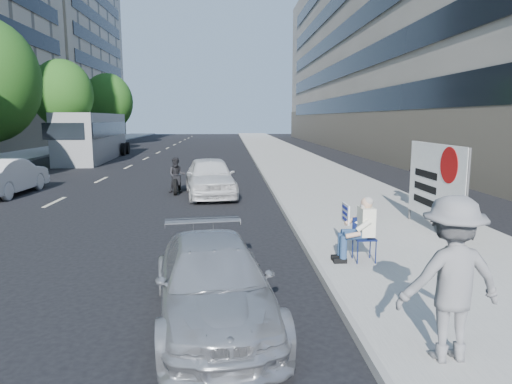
{
  "coord_description": "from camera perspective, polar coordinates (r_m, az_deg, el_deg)",
  "views": [
    {
      "loc": [
        -0.24,
        -8.4,
        2.96
      ],
      "look_at": [
        0.33,
        1.47,
        1.36
      ],
      "focal_mm": 32.0,
      "sensor_mm": 36.0,
      "label": 1
    }
  ],
  "objects": [
    {
      "name": "near_sidewalk",
      "position": [
        28.86,
        5.18,
        3.42
      ],
      "size": [
        5.0,
        120.0,
        0.15
      ],
      "primitive_type": "cube",
      "color": "gray",
      "rests_on": "ground"
    },
    {
      "name": "parked_sedan",
      "position": [
        6.83,
        -5.34,
        -11.15
      ],
      "size": [
        2.17,
        4.23,
        1.17
      ],
      "primitive_type": "imported",
      "rotation": [
        0.0,
        0.0,
        0.13
      ],
      "color": "#9EA1A5",
      "rests_on": "ground"
    },
    {
      "name": "near_building",
      "position": [
        44.49,
        20.57,
        17.73
      ],
      "size": [
        14.0,
        70.0,
        20.0
      ],
      "primitive_type": "cube",
      "color": "gray",
      "rests_on": "ground"
    },
    {
      "name": "protest_banner",
      "position": [
        12.0,
        21.48,
        1.1
      ],
      "size": [
        0.08,
        3.06,
        2.2
      ],
      "color": "#4C4C4C",
      "rests_on": "near_sidewalk"
    },
    {
      "name": "tree_far_e",
      "position": [
        54.13,
        -18.01,
        10.68
      ],
      "size": [
        5.4,
        5.4,
        7.89
      ],
      "color": "#382616",
      "rests_on": "ground"
    },
    {
      "name": "ground",
      "position": [
        8.91,
        -1.57,
        -10.19
      ],
      "size": [
        160.0,
        160.0,
        0.0
      ],
      "primitive_type": "plane",
      "color": "black",
      "rests_on": "ground"
    },
    {
      "name": "bus",
      "position": [
        35.15,
        -19.61,
        6.51
      ],
      "size": [
        3.26,
        12.18,
        3.3
      ],
      "rotation": [
        0.0,
        0.0,
        0.06
      ],
      "color": "gray",
      "rests_on": "ground"
    },
    {
      "name": "jogger",
      "position": [
        5.82,
        23.18,
        -9.93
      ],
      "size": [
        1.31,
        0.82,
        1.95
      ],
      "primitive_type": "imported",
      "rotation": [
        0.0,
        0.0,
        3.22
      ],
      "color": "slate",
      "rests_on": "near_sidewalk"
    },
    {
      "name": "pedestrian_woman",
      "position": [
        15.51,
        19.68,
        1.49
      ],
      "size": [
        0.69,
        0.51,
        1.75
      ],
      "primitive_type": "imported",
      "rotation": [
        0.0,
        0.0,
        2.99
      ],
      "color": "black",
      "rests_on": "near_sidewalk"
    },
    {
      "name": "far_bldg_north",
      "position": [
        77.23,
        -27.11,
        16.44
      ],
      "size": [
        22.0,
        28.0,
        28.0
      ],
      "primitive_type": "cube",
      "color": "#BDAA8D",
      "rests_on": "ground"
    },
    {
      "name": "seated_protester",
      "position": [
        9.23,
        12.75,
        -4.09
      ],
      "size": [
        0.83,
        1.12,
        1.31
      ],
      "color": "navy",
      "rests_on": "near_sidewalk"
    },
    {
      "name": "tree_far_d",
      "position": [
        40.74,
        -23.04,
        11.19
      ],
      "size": [
        4.8,
        4.8,
        7.65
      ],
      "color": "#382616",
      "rests_on": "ground"
    },
    {
      "name": "motorcycle",
      "position": [
        18.56,
        -9.86,
        1.87
      ],
      "size": [
        0.73,
        2.05,
        1.42
      ],
      "rotation": [
        0.0,
        0.0,
        0.07
      ],
      "color": "black",
      "rests_on": "ground"
    },
    {
      "name": "white_sedan_near",
      "position": [
        17.57,
        -5.77,
        1.92
      ],
      "size": [
        2.3,
        4.58,
        1.5
      ],
      "primitive_type": "imported",
      "rotation": [
        0.0,
        0.0,
        0.12
      ],
      "color": "white",
      "rests_on": "ground"
    },
    {
      "name": "white_sedan_mid",
      "position": [
        20.3,
        -28.75,
        1.72
      ],
      "size": [
        1.66,
        4.41,
        1.44
      ],
      "primitive_type": "imported",
      "rotation": [
        0.0,
        0.0,
        3.11
      ],
      "color": "silver",
      "rests_on": "ground"
    }
  ]
}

